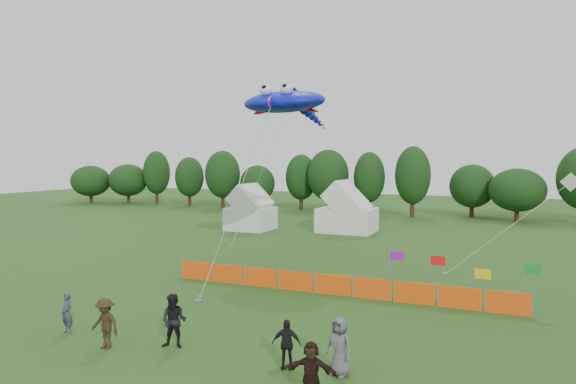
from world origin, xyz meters
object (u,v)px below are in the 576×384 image
at_px(barrier_fence, 332,285).
at_px(spectator_a, 67,313).
at_px(tent_right, 347,212).
at_px(spectator_e, 339,346).
at_px(tent_left, 251,211).
at_px(spectator_f, 311,370).
at_px(spectator_d, 286,344).
at_px(spectator_c, 105,323).
at_px(stingray_kite, 287,103).
at_px(spectator_b, 174,321).

relative_size(barrier_fence, spectator_a, 11.28).
distance_m(tent_right, spectator_e, 31.35).
distance_m(barrier_fence, spectator_a, 12.11).
relative_size(tent_left, spectator_f, 2.42).
bearing_deg(spectator_d, spectator_c, 171.60).
height_order(tent_left, spectator_a, tent_left).
bearing_deg(spectator_f, tent_left, 113.19).
bearing_deg(spectator_a, tent_right, 100.57).
relative_size(tent_right, spectator_c, 2.80).
bearing_deg(tent_right, spectator_f, -74.67).
height_order(tent_right, barrier_fence, tent_right).
bearing_deg(spectator_f, spectator_d, 124.70).
distance_m(spectator_d, stingray_kite, 19.42).
relative_size(tent_left, stingray_kite, 0.23).
bearing_deg(spectator_c, spectator_f, -1.90).
height_order(barrier_fence, spectator_d, spectator_d).
height_order(spectator_a, spectator_b, spectator_b).
xyz_separation_m(spectator_e, stingray_kite, (-8.54, 15.36, 9.36)).
distance_m(tent_left, spectator_a, 29.25).
height_order(spectator_c, spectator_d, spectator_c).
xyz_separation_m(barrier_fence, spectator_f, (2.98, -10.70, 0.31)).
bearing_deg(barrier_fence, tent_left, 127.52).
height_order(tent_left, tent_right, tent_right).
bearing_deg(spectator_d, spectator_e, -12.00).
xyz_separation_m(spectator_a, stingray_kite, (2.27, 15.90, 9.49)).
height_order(tent_right, spectator_c, tent_right).
height_order(barrier_fence, spectator_e, spectator_e).
bearing_deg(spectator_a, spectator_d, 16.41).
xyz_separation_m(spectator_c, spectator_f, (8.06, -0.62, -0.10)).
bearing_deg(spectator_d, tent_right, 86.28).
bearing_deg(tent_left, barrier_fence, -52.48).
xyz_separation_m(spectator_d, spectator_f, (1.48, -1.64, 0.01)).
distance_m(spectator_a, spectator_b, 4.71).
relative_size(tent_right, spectator_f, 3.13).
height_order(spectator_a, spectator_e, spectator_e).
relative_size(barrier_fence, spectator_e, 9.69).
height_order(tent_left, spectator_f, tent_left).
distance_m(barrier_fence, spectator_c, 11.29).
distance_m(spectator_a, spectator_e, 10.83).
bearing_deg(spectator_c, spectator_d, 11.29).
relative_size(spectator_a, spectator_c, 0.88).
distance_m(spectator_a, spectator_c, 2.58).
bearing_deg(spectator_e, spectator_a, -159.37).
distance_m(spectator_b, spectator_d, 4.40).
xyz_separation_m(spectator_c, spectator_e, (8.31, 1.18, 0.02)).
xyz_separation_m(tent_left, spectator_d, (16.06, -28.01, -0.95)).
bearing_deg(barrier_fence, spectator_d, -80.57).
height_order(spectator_b, spectator_d, spectator_b).
bearing_deg(barrier_fence, spectator_f, -74.41).
distance_m(spectator_c, spectator_f, 8.08).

